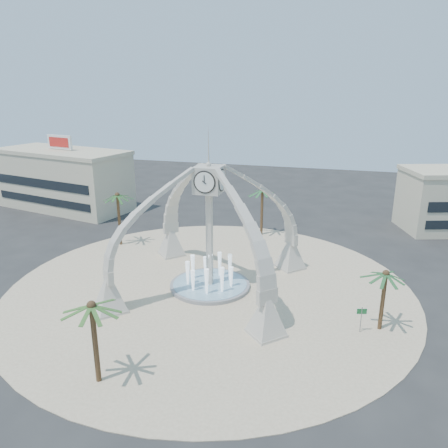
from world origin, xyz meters
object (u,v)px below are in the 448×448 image
(clock_tower, at_px, (209,226))
(street_sign, at_px, (361,315))
(palm_east, at_px, (386,274))
(palm_west, at_px, (117,196))
(fountain, at_px, (210,285))
(palm_south, at_px, (91,307))
(palm_north, at_px, (262,191))

(clock_tower, relative_size, street_sign, 7.69)
(palm_east, height_order, palm_west, palm_west)
(fountain, bearing_deg, clock_tower, -90.00)
(palm_south, bearing_deg, palm_north, 82.13)
(fountain, relative_size, street_sign, 3.43)
(palm_west, height_order, street_sign, palm_west)
(palm_north, height_order, street_sign, palm_north)
(palm_west, relative_size, palm_south, 1.11)
(fountain, bearing_deg, palm_north, 84.25)
(clock_tower, relative_size, palm_south, 2.74)
(palm_east, bearing_deg, street_sign, -147.48)
(palm_east, relative_size, street_sign, 2.46)
(clock_tower, xyz_separation_m, street_sign, (14.41, -4.62, -4.82))
(palm_east, distance_m, street_sign, 3.82)
(fountain, distance_m, palm_north, 18.41)
(palm_north, bearing_deg, clock_tower, -95.75)
(fountain, relative_size, palm_north, 1.15)
(clock_tower, xyz_separation_m, palm_west, (-14.69, 8.62, -0.07))
(palm_west, distance_m, palm_south, 27.34)
(fountain, distance_m, palm_south, 17.16)
(palm_west, bearing_deg, clock_tower, -30.39)
(fountain, height_order, palm_west, palm_west)
(fountain, bearing_deg, street_sign, -17.79)
(clock_tower, height_order, palm_south, clock_tower)
(clock_tower, height_order, street_sign, clock_tower)
(palm_east, xyz_separation_m, street_sign, (-1.58, -1.01, -3.32))
(palm_east, bearing_deg, palm_west, 158.27)
(street_sign, bearing_deg, palm_west, 140.06)
(palm_east, bearing_deg, fountain, 167.27)
(clock_tower, distance_m, palm_south, 16.29)
(fountain, height_order, palm_north, palm_north)
(clock_tower, bearing_deg, street_sign, -17.79)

